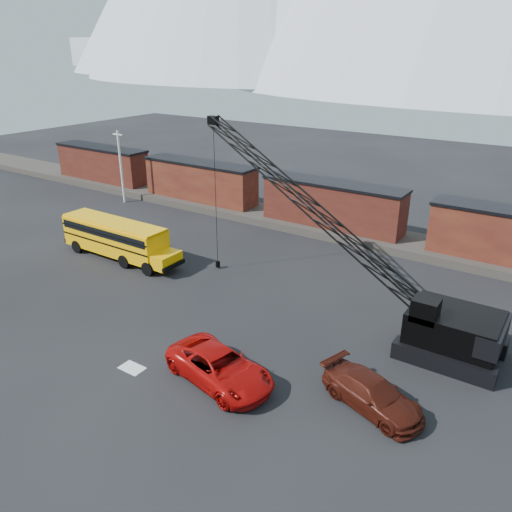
% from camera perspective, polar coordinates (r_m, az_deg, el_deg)
% --- Properties ---
extents(ground, '(160.00, 160.00, 0.00)m').
position_cam_1_polar(ground, '(31.60, -9.28, -8.73)').
color(ground, black).
rests_on(ground, ground).
extents(gravel_berm, '(120.00, 5.00, 0.70)m').
position_cam_1_polar(gravel_berm, '(48.16, 8.58, 3.12)').
color(gravel_berm, '#413B36').
rests_on(gravel_berm, ground).
extents(boxcar_west_far, '(13.70, 3.10, 4.17)m').
position_cam_1_polar(boxcar_west_far, '(66.96, -17.15, 10.09)').
color(boxcar_west_far, '#4F2016').
rests_on(boxcar_west_far, gravel_berm).
extents(boxcar_west_near, '(13.70, 3.10, 4.17)m').
position_cam_1_polar(boxcar_west_near, '(55.77, -6.38, 8.55)').
color(boxcar_west_near, '#421512').
rests_on(boxcar_west_near, gravel_berm).
extents(boxcar_mid, '(13.70, 3.10, 4.17)m').
position_cam_1_polar(boxcar_mid, '(47.41, 8.75, 5.87)').
color(boxcar_mid, '#4F2016').
rests_on(boxcar_mid, gravel_berm).
extents(utility_pole, '(1.40, 0.24, 8.00)m').
position_cam_1_polar(utility_pole, '(58.16, -15.18, 9.90)').
color(utility_pole, silver).
rests_on(utility_pole, ground).
extents(snow_patch, '(1.40, 0.90, 0.02)m').
position_cam_1_polar(snow_patch, '(29.00, -13.98, -12.31)').
color(snow_patch, silver).
rests_on(snow_patch, ground).
extents(school_bus, '(11.65, 2.65, 3.19)m').
position_cam_1_polar(school_bus, '(42.72, -15.52, 2.00)').
color(school_bus, '#FFB005').
rests_on(school_bus, ground).
extents(red_pickup, '(6.86, 4.21, 1.78)m').
position_cam_1_polar(red_pickup, '(26.81, -4.17, -12.54)').
color(red_pickup, '#B10A08').
rests_on(red_pickup, ground).
extents(maroon_suv, '(5.89, 3.84, 1.59)m').
position_cam_1_polar(maroon_suv, '(25.78, 13.14, -15.07)').
color(maroon_suv, '#3F130B').
rests_on(maroon_suv, ground).
extents(crawler_crane, '(21.81, 4.93, 12.05)m').
position_cam_1_polar(crawler_crane, '(32.19, 6.95, 4.98)').
color(crawler_crane, black).
rests_on(crawler_crane, ground).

